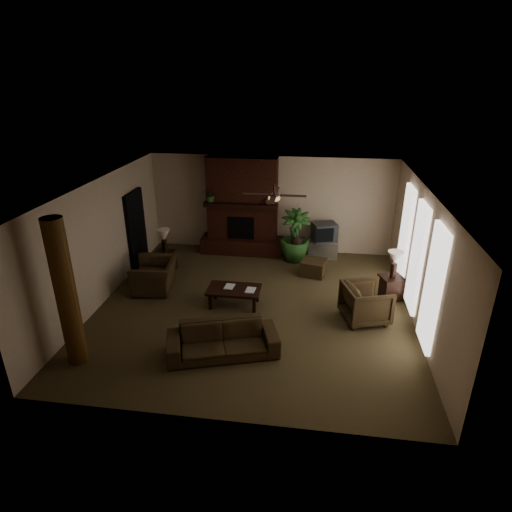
# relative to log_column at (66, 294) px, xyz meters

# --- Properties ---
(room_shell) EXTENTS (7.00, 7.00, 7.00)m
(room_shell) POSITION_rel_log_column_xyz_m (2.95, 2.40, 0.00)
(room_shell) COLOR brown
(room_shell) RESTS_ON ground
(fireplace) EXTENTS (2.40, 0.70, 2.80)m
(fireplace) POSITION_rel_log_column_xyz_m (2.15, 5.62, -0.24)
(fireplace) COLOR #4A1F13
(fireplace) RESTS_ON ground
(windows) EXTENTS (0.08, 3.65, 2.35)m
(windows) POSITION_rel_log_column_xyz_m (6.40, 2.60, -0.05)
(windows) COLOR white
(windows) RESTS_ON ground
(log_column) EXTENTS (0.36, 0.36, 2.80)m
(log_column) POSITION_rel_log_column_xyz_m (0.00, 0.00, 0.00)
(log_column) COLOR brown
(log_column) RESTS_ON ground
(doorway) EXTENTS (0.10, 1.00, 2.10)m
(doorway) POSITION_rel_log_column_xyz_m (-0.49, 4.20, -0.35)
(doorway) COLOR black
(doorway) RESTS_ON ground
(ceiling_fan) EXTENTS (1.35, 1.35, 0.37)m
(ceiling_fan) POSITION_rel_log_column_xyz_m (3.35, 2.70, 1.13)
(ceiling_fan) COLOR black
(ceiling_fan) RESTS_ON ceiling
(sofa) EXTENTS (2.16, 1.21, 0.81)m
(sofa) POSITION_rel_log_column_xyz_m (2.63, 0.59, -0.99)
(sofa) COLOR #3D2D1A
(sofa) RESTS_ON ground
(armchair_left) EXTENTS (0.88, 1.23, 1.00)m
(armchair_left) POSITION_rel_log_column_xyz_m (0.43, 2.94, -0.90)
(armchair_left) COLOR #3D2D1A
(armchair_left) RESTS_ON ground
(armchair_right) EXTENTS (1.07, 1.11, 0.93)m
(armchair_right) POSITION_rel_log_column_xyz_m (5.41, 2.19, -0.94)
(armchair_right) COLOR #3D2D1A
(armchair_right) RESTS_ON ground
(coffee_table) EXTENTS (1.20, 0.70, 0.43)m
(coffee_table) POSITION_rel_log_column_xyz_m (2.50, 2.42, -1.03)
(coffee_table) COLOR black
(coffee_table) RESTS_ON ground
(ottoman) EXTENTS (0.72, 0.72, 0.40)m
(ottoman) POSITION_rel_log_column_xyz_m (4.27, 4.32, -1.20)
(ottoman) COLOR #3D2D1A
(ottoman) RESTS_ON ground
(tv_stand) EXTENTS (0.86, 0.51, 0.50)m
(tv_stand) POSITION_rel_log_column_xyz_m (4.51, 5.55, -1.15)
(tv_stand) COLOR silver
(tv_stand) RESTS_ON ground
(tv) EXTENTS (0.77, 0.70, 0.52)m
(tv) POSITION_rel_log_column_xyz_m (4.53, 5.54, -0.64)
(tv) COLOR #343537
(tv) RESTS_ON tv_stand
(floor_vase) EXTENTS (0.34, 0.34, 0.77)m
(floor_vase) POSITION_rel_log_column_xyz_m (3.76, 5.09, -0.97)
(floor_vase) COLOR black
(floor_vase) RESTS_ON ground
(floor_plant) EXTENTS (1.18, 1.64, 0.82)m
(floor_plant) POSITION_rel_log_column_xyz_m (3.71, 5.19, -0.99)
(floor_plant) COLOR #2B5622
(floor_plant) RESTS_ON ground
(side_table_left) EXTENTS (0.53, 0.53, 0.55)m
(side_table_left) POSITION_rel_log_column_xyz_m (0.31, 3.98, -1.12)
(side_table_left) COLOR black
(side_table_left) RESTS_ON ground
(lamp_left) EXTENTS (0.46, 0.46, 0.65)m
(lamp_left) POSITION_rel_log_column_xyz_m (0.36, 3.95, -0.40)
(lamp_left) COLOR black
(lamp_left) RESTS_ON side_table_left
(side_table_right) EXTENTS (0.64, 0.64, 0.55)m
(side_table_right) POSITION_rel_log_column_xyz_m (6.10, 3.29, -1.12)
(side_table_right) COLOR black
(side_table_right) RESTS_ON ground
(lamp_right) EXTENTS (0.37, 0.37, 0.65)m
(lamp_right) POSITION_rel_log_column_xyz_m (6.10, 3.26, -0.40)
(lamp_right) COLOR black
(lamp_right) RESTS_ON side_table_right
(mantel_plant) EXTENTS (0.48, 0.51, 0.33)m
(mantel_plant) POSITION_rel_log_column_xyz_m (1.29, 5.40, 0.32)
(mantel_plant) COLOR #2B5622
(mantel_plant) RESTS_ON fireplace
(mantel_vase) EXTENTS (0.24, 0.25, 0.22)m
(mantel_vase) POSITION_rel_log_column_xyz_m (2.95, 5.37, 0.27)
(mantel_vase) COLOR brown
(mantel_vase) RESTS_ON fireplace
(book_a) EXTENTS (0.22, 0.05, 0.29)m
(book_a) POSITION_rel_log_column_xyz_m (2.28, 2.47, -0.83)
(book_a) COLOR #999999
(book_a) RESTS_ON coffee_table
(book_b) EXTENTS (0.21, 0.04, 0.29)m
(book_b) POSITION_rel_log_column_xyz_m (2.78, 2.38, -0.82)
(book_b) COLOR #999999
(book_b) RESTS_ON coffee_table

